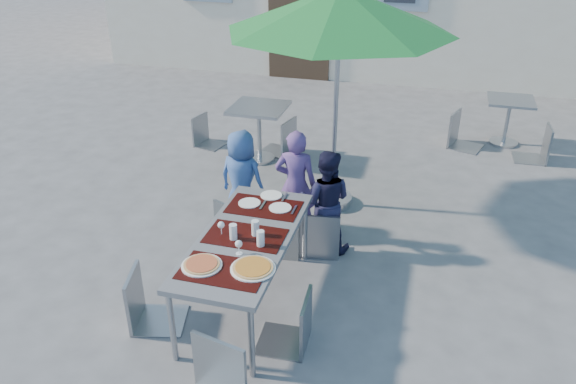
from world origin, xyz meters
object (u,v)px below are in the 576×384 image
(pizza_near_left, at_px, (202,265))
(chair_1, at_px, (281,211))
(child_2, at_px, (325,201))
(bg_chair_r_0, at_px, (283,115))
(bg_chair_l_1, at_px, (464,109))
(child_0, at_px, (242,179))
(child_1, at_px, (296,185))
(bg_chair_r_1, at_px, (544,122))
(chair_5, at_px, (208,343))
(chair_2, at_px, (320,206))
(chair_4, at_px, (294,292))
(cafe_table_0, at_px, (259,122))
(bg_chair_l_0, at_px, (204,113))
(chair_3, at_px, (142,268))
(patio_umbrella, at_px, (340,11))
(chair_0, at_px, (233,197))
(cafe_table_1, at_px, (509,114))
(pizza_near_right, at_px, (253,268))
(dining_table, at_px, (246,241))

(pizza_near_left, bearing_deg, chair_1, 79.32)
(child_2, distance_m, chair_1, 0.49)
(bg_chair_r_0, distance_m, bg_chair_l_1, 2.76)
(child_0, xyz_separation_m, child_1, (0.66, -0.08, 0.05))
(bg_chair_l_1, xyz_separation_m, bg_chair_r_1, (1.11, -0.24, -0.02))
(pizza_near_left, distance_m, chair_5, 0.79)
(chair_2, bearing_deg, chair_1, -162.63)
(child_2, height_order, chair_4, child_2)
(child_1, relative_size, chair_2, 1.28)
(cafe_table_0, distance_m, bg_chair_l_0, 1.05)
(chair_3, xyz_separation_m, patio_umbrella, (1.16, 2.65, 1.77))
(chair_0, xyz_separation_m, bg_chair_r_1, (3.53, 3.24, 0.05))
(cafe_table_1, relative_size, bg_chair_r_1, 0.73)
(child_1, distance_m, bg_chair_r_1, 4.14)
(chair_2, distance_m, chair_5, 2.27)
(child_1, distance_m, child_2, 0.42)
(child_0, distance_m, chair_0, 0.37)
(pizza_near_right, bearing_deg, chair_2, 80.94)
(child_1, bearing_deg, dining_table, 80.04)
(chair_0, relative_size, bg_chair_l_1, 0.89)
(chair_3, xyz_separation_m, cafe_table_0, (-0.14, 3.69, 0.00))
(chair_1, height_order, patio_umbrella, patio_umbrella)
(pizza_near_right, distance_m, chair_3, 1.03)
(chair_2, relative_size, bg_chair_r_0, 0.98)
(child_2, relative_size, chair_2, 1.16)
(chair_1, relative_size, chair_4, 0.96)
(pizza_near_left, relative_size, child_2, 0.29)
(pizza_near_right, height_order, chair_1, chair_1)
(child_2, bearing_deg, chair_4, 88.35)
(child_2, xyz_separation_m, chair_1, (-0.42, -0.25, -0.04))
(patio_umbrella, bearing_deg, child_0, -140.41)
(chair_2, relative_size, bg_chair_l_1, 0.97)
(child_2, bearing_deg, chair_2, 72.54)
(bg_chair_r_1, bearing_deg, cafe_table_0, -164.70)
(child_1, xyz_separation_m, bg_chair_r_0, (-0.78, 2.21, -0.04))
(chair_4, height_order, bg_chair_r_1, bg_chair_r_1)
(chair_0, distance_m, bg_chair_l_0, 2.86)
(child_0, height_order, chair_1, child_0)
(chair_1, height_order, bg_chair_r_1, bg_chair_r_1)
(bg_chair_l_0, bearing_deg, chair_0, -60.55)
(child_0, height_order, bg_chair_l_0, child_0)
(bg_chair_r_1, bearing_deg, chair_5, -117.54)
(chair_1, bearing_deg, cafe_table_1, 57.31)
(chair_3, height_order, cafe_table_1, chair_3)
(pizza_near_right, xyz_separation_m, chair_3, (-1.01, -0.02, -0.18))
(child_1, bearing_deg, chair_0, 19.54)
(bg_chair_r_0, bearing_deg, chair_5, -80.32)
(chair_2, xyz_separation_m, bg_chair_l_1, (1.45, 3.51, 0.02))
(pizza_near_left, height_order, cafe_table_0, cafe_table_0)
(bg_chair_r_0, xyz_separation_m, cafe_table_1, (3.26, 1.28, -0.11))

